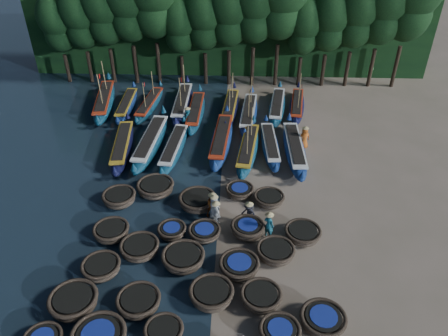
{
  "coord_description": "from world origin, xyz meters",
  "views": [
    {
      "loc": [
        1.08,
        -20.7,
        18.02
      ],
      "look_at": [
        0.22,
        3.33,
        1.3
      ],
      "focal_mm": 35.0,
      "sensor_mm": 36.0,
      "label": 1
    }
  ],
  "objects_px": {
    "long_boat_11": "(150,104)",
    "long_boat_17": "(297,105)",
    "coracle_11": "(140,248)",
    "fisherman_0": "(214,206)",
    "coracle_20": "(119,198)",
    "coracle_15": "(111,231)",
    "fisherman_4": "(216,212)",
    "long_boat_7": "(270,145)",
    "long_boat_3": "(151,142)",
    "long_boat_10": "(127,105)",
    "coracle_17": "(204,232)",
    "coracle_7": "(211,294)",
    "long_boat_2": "(122,146)",
    "coracle_10": "(101,267)",
    "coracle_18": "(248,228)",
    "fisherman_2": "(212,204)",
    "long_boat_12": "(182,103)",
    "long_boat_9": "(104,101)",
    "long_boat_14": "(230,108)",
    "fisherman_5": "(188,116)",
    "long_boat_5": "(221,140)",
    "coracle_9": "(323,320)",
    "coracle_24": "(269,199)",
    "long_boat_8": "(295,148)",
    "coracle_23": "(240,191)",
    "long_boat_13": "(196,112)",
    "fisherman_1": "(269,224)",
    "coracle_4": "(280,332)",
    "coracle_21": "(155,187)",
    "long_boat_4": "(174,148)",
    "coracle_14": "(275,252)",
    "long_boat_16": "(277,106)",
    "coracle_6": "(139,301)",
    "coracle_12": "(183,258)",
    "fisherman_3": "(249,213)",
    "coracle_8": "(261,297)",
    "fisherman_6": "(305,137)",
    "coracle_5": "(74,301)",
    "coracle_19": "(303,233)",
    "long_boat_6": "(248,149)",
    "coracle_2": "(164,332)"
  },
  "relations": [
    {
      "from": "coracle_4",
      "to": "long_boat_7",
      "type": "bearing_deg",
      "value": 88.64
    },
    {
      "from": "coracle_14",
      "to": "long_boat_16",
      "type": "distance_m",
      "value": 17.6
    },
    {
      "from": "coracle_15",
      "to": "fisherman_4",
      "type": "xyz_separation_m",
      "value": [
        6.06,
        1.4,
        0.44
      ]
    },
    {
      "from": "coracle_23",
      "to": "coracle_7",
      "type": "bearing_deg",
      "value": -98.96
    },
    {
      "from": "coracle_23",
      "to": "fisherman_5",
      "type": "height_order",
      "value": "fisherman_5"
    },
    {
      "from": "long_boat_17",
      "to": "fisherman_3",
      "type": "height_order",
      "value": "long_boat_17"
    },
    {
      "from": "coracle_11",
      "to": "coracle_12",
      "type": "height_order",
      "value": "coracle_12"
    },
    {
      "from": "coracle_17",
      "to": "long_boat_9",
      "type": "relative_size",
      "value": 0.25
    },
    {
      "from": "long_boat_8",
      "to": "long_boat_13",
      "type": "bearing_deg",
      "value": 142.95
    },
    {
      "from": "long_boat_4",
      "to": "fisherman_1",
      "type": "relative_size",
      "value": 4.02
    },
    {
      "from": "coracle_20",
      "to": "coracle_21",
      "type": "xyz_separation_m",
      "value": [
        2.15,
        1.16,
        0.01
      ]
    },
    {
      "from": "long_boat_2",
      "to": "fisherman_2",
      "type": "xyz_separation_m",
      "value": [
        7.26,
        -7.09,
        0.33
      ]
    },
    {
      "from": "long_boat_9",
      "to": "fisherman_2",
      "type": "relative_size",
      "value": 4.85
    },
    {
      "from": "coracle_10",
      "to": "long_boat_12",
      "type": "height_order",
      "value": "long_boat_12"
    },
    {
      "from": "coracle_18",
      "to": "long_boat_13",
      "type": "bearing_deg",
      "value": 106.79
    },
    {
      "from": "long_boat_5",
      "to": "long_boat_16",
      "type": "xyz_separation_m",
      "value": [
        4.69,
        5.96,
        -0.06
      ]
    },
    {
      "from": "coracle_17",
      "to": "long_boat_2",
      "type": "xyz_separation_m",
      "value": [
        -6.9,
        9.03,
        0.18
      ]
    },
    {
      "from": "coracle_10",
      "to": "coracle_18",
      "type": "xyz_separation_m",
      "value": [
        7.83,
        3.24,
        0.05
      ]
    },
    {
      "from": "coracle_6",
      "to": "coracle_10",
      "type": "xyz_separation_m",
      "value": [
        -2.44,
        2.14,
        -0.0
      ]
    },
    {
      "from": "long_boat_11",
      "to": "coracle_14",
      "type": "bearing_deg",
      "value": -52.96
    },
    {
      "from": "coracle_11",
      "to": "long_boat_14",
      "type": "relative_size",
      "value": 0.31
    },
    {
      "from": "coracle_15",
      "to": "fisherman_5",
      "type": "xyz_separation_m",
      "value": [
        3.09,
        13.58,
        0.4
      ]
    },
    {
      "from": "coracle_10",
      "to": "coracle_19",
      "type": "xyz_separation_m",
      "value": [
        11.03,
        3.02,
        -0.01
      ]
    },
    {
      "from": "coracle_11",
      "to": "fisherman_0",
      "type": "xyz_separation_m",
      "value": [
        4.01,
        3.16,
        0.49
      ]
    },
    {
      "from": "fisherman_6",
      "to": "fisherman_0",
      "type": "bearing_deg",
      "value": 35.64
    },
    {
      "from": "coracle_9",
      "to": "long_boat_6",
      "type": "height_order",
      "value": "long_boat_6"
    },
    {
      "from": "coracle_17",
      "to": "coracle_7",
      "type": "bearing_deg",
      "value": -81.47
    },
    {
      "from": "coracle_6",
      "to": "long_boat_16",
      "type": "xyz_separation_m",
      "value": [
        8.12,
        21.16,
        0.11
      ]
    },
    {
      "from": "coracle_7",
      "to": "coracle_21",
      "type": "distance_m",
      "value": 9.56
    },
    {
      "from": "long_boat_5",
      "to": "coracle_9",
      "type": "bearing_deg",
      "value": -66.85
    },
    {
      "from": "coracle_18",
      "to": "coracle_21",
      "type": "distance_m",
      "value": 7.14
    },
    {
      "from": "fisherman_4",
      "to": "fisherman_2",
      "type": "bearing_deg",
      "value": -14.9
    },
    {
      "from": "fisherman_0",
      "to": "fisherman_5",
      "type": "bearing_deg",
      "value": 42.79
    },
    {
      "from": "long_boat_13",
      "to": "fisherman_1",
      "type": "xyz_separation_m",
      "value": [
        5.58,
        -14.59,
        0.41
      ]
    },
    {
      "from": "long_boat_11",
      "to": "long_boat_13",
      "type": "xyz_separation_m",
      "value": [
        4.23,
        -1.33,
        0.04
      ]
    },
    {
      "from": "coracle_8",
      "to": "long_boat_4",
      "type": "height_order",
      "value": "long_boat_4"
    },
    {
      "from": "coracle_6",
      "to": "long_boat_3",
      "type": "bearing_deg",
      "value": 97.61
    },
    {
      "from": "long_boat_12",
      "to": "long_boat_3",
      "type": "bearing_deg",
      "value": -103.63
    },
    {
      "from": "long_boat_4",
      "to": "long_boat_12",
      "type": "height_order",
      "value": "long_boat_12"
    },
    {
      "from": "long_boat_7",
      "to": "coracle_20",
      "type": "bearing_deg",
      "value": -149.22
    },
    {
      "from": "long_boat_3",
      "to": "long_boat_10",
      "type": "height_order",
      "value": "long_boat_3"
    },
    {
      "from": "coracle_6",
      "to": "long_boat_5",
      "type": "xyz_separation_m",
      "value": [
        3.44,
        15.2,
        0.17
      ]
    },
    {
      "from": "coracle_17",
      "to": "long_boat_2",
      "type": "relative_size",
      "value": 0.28
    },
    {
      "from": "coracle_11",
      "to": "coracle_20",
      "type": "xyz_separation_m",
      "value": [
        -2.17,
        4.34,
        0.05
      ]
    },
    {
      "from": "coracle_6",
      "to": "long_boat_9",
      "type": "distance_m",
      "value": 22.76
    },
    {
      "from": "coracle_5",
      "to": "fisherman_0",
      "type": "relative_size",
      "value": 1.28
    },
    {
      "from": "long_boat_11",
      "to": "long_boat_17",
      "type": "height_order",
      "value": "long_boat_11"
    },
    {
      "from": "coracle_24",
      "to": "long_boat_8",
      "type": "height_order",
      "value": "long_boat_8"
    },
    {
      "from": "long_boat_7",
      "to": "fisherman_4",
      "type": "bearing_deg",
      "value": -116.93
    },
    {
      "from": "coracle_2",
      "to": "coracle_15",
      "type": "xyz_separation_m",
      "value": [
        -4.07,
        6.54,
        0.02
      ]
    }
  ]
}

